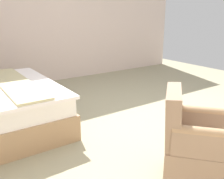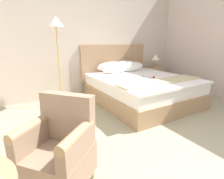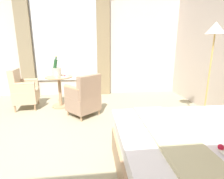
% 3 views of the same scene
% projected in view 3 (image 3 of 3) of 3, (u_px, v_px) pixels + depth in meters
% --- Properties ---
extents(ground_plane, '(7.96, 7.96, 0.00)m').
position_uv_depth(ground_plane, '(42.00, 150.00, 2.43)').
color(ground_plane, gray).
extents(wall_window_side, '(0.27, 6.58, 3.09)m').
position_uv_depth(wall_window_side, '(66.00, 41.00, 4.88)').
color(wall_window_side, beige).
rests_on(wall_window_side, ground).
extents(floor_lamp_brass, '(0.32, 0.32, 1.79)m').
position_uv_depth(floor_lamp_brass, '(214.00, 41.00, 2.94)').
color(floor_lamp_brass, tan).
rests_on(floor_lamp_brass, ground).
extents(side_table_round, '(0.62, 0.62, 0.72)m').
position_uv_depth(side_table_round, '(60.00, 89.00, 4.06)').
color(side_table_round, '#A47F5B').
rests_on(side_table_round, ground).
extents(champagne_bucket, '(0.21, 0.21, 0.47)m').
position_uv_depth(champagne_bucket, '(56.00, 71.00, 4.01)').
color(champagne_bucket, '#B9B19E').
rests_on(champagne_bucket, side_table_round).
extents(wine_glass_near_bucket, '(0.07, 0.07, 0.13)m').
position_uv_depth(wine_glass_near_bucket, '(57.00, 74.00, 3.79)').
color(wine_glass_near_bucket, white).
rests_on(wine_glass_near_bucket, side_table_round).
extents(wine_glass_near_edge, '(0.07, 0.07, 0.15)m').
position_uv_depth(wine_glass_near_edge, '(67.00, 72.00, 4.00)').
color(wine_glass_near_edge, white).
rests_on(wine_glass_near_edge, side_table_round).
extents(snack_plate, '(0.15, 0.15, 0.04)m').
position_uv_depth(snack_plate, '(64.00, 77.00, 3.91)').
color(snack_plate, white).
rests_on(snack_plate, side_table_round).
extents(armchair_by_window, '(0.76, 0.76, 0.87)m').
position_uv_depth(armchair_by_window, '(84.00, 98.00, 3.54)').
color(armchair_by_window, '#A47F5B').
rests_on(armchair_by_window, ground).
extents(armchair_facing_bed, '(0.60, 0.56, 0.91)m').
position_uv_depth(armchair_facing_bed, '(24.00, 90.00, 3.95)').
color(armchair_facing_bed, '#A47F5B').
rests_on(armchair_facing_bed, ground).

